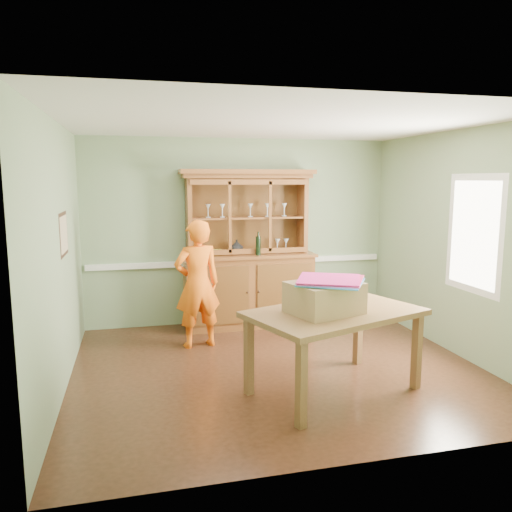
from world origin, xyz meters
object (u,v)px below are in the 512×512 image
object	(u,v)px
dining_table	(335,320)
cardboard_box	(324,298)
person	(197,284)
china_hutch	(248,272)

from	to	relation	value
dining_table	cardboard_box	size ratio (longest dim) A/B	2.98
cardboard_box	person	distance (m)	2.03
china_hutch	dining_table	world-z (taller)	china_hutch
china_hutch	cardboard_box	world-z (taller)	china_hutch
china_hutch	person	world-z (taller)	china_hutch
dining_table	cardboard_box	bearing A→B (deg)	-178.08
dining_table	cardboard_box	xyz separation A→B (m)	(-0.14, -0.05, 0.25)
china_hutch	cardboard_box	size ratio (longest dim) A/B	3.51
cardboard_box	person	world-z (taller)	person
china_hutch	dining_table	distance (m)	2.50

